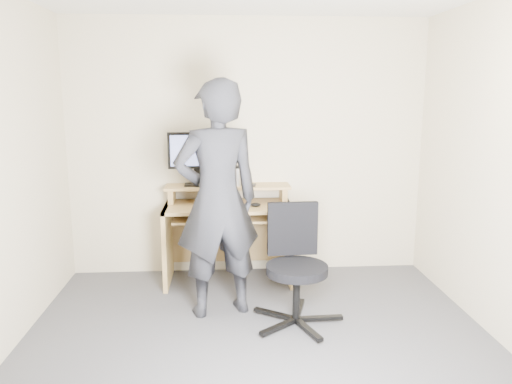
{
  "coord_description": "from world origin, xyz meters",
  "views": [
    {
      "loc": [
        -0.25,
        -3.14,
        1.79
      ],
      "look_at": [
        0.04,
        1.05,
        0.95
      ],
      "focal_mm": 35.0,
      "sensor_mm": 36.0,
      "label": 1
    }
  ],
  "objects": [
    {
      "name": "person",
      "position": [
        -0.29,
        0.75,
        0.95
      ],
      "size": [
        0.79,
        0.63,
        1.9
      ],
      "primitive_type": "imported",
      "rotation": [
        0.0,
        0.0,
        3.43
      ],
      "color": "black",
      "rests_on": "ground"
    },
    {
      "name": "keyboard",
      "position": [
        -0.24,
        1.36,
        0.67
      ],
      "size": [
        0.48,
        0.26,
        0.03
      ],
      "primitive_type": "cube",
      "rotation": [
        0.0,
        0.0,
        0.18
      ],
      "color": "black",
      "rests_on": "desk"
    },
    {
      "name": "monitor",
      "position": [
        -0.5,
        1.61,
        1.22
      ],
      "size": [
        0.54,
        0.15,
        0.51
      ],
      "rotation": [
        0.0,
        0.0,
        0.08
      ],
      "color": "black",
      "rests_on": "desk"
    },
    {
      "name": "ground",
      "position": [
        0.0,
        0.0,
        0.0
      ],
      "size": [
        3.5,
        3.5,
        0.0
      ],
      "primitive_type": "plane",
      "color": "#535258",
      "rests_on": "ground"
    },
    {
      "name": "travel_mug",
      "position": [
        -0.11,
        1.57,
        1.0
      ],
      "size": [
        0.1,
        0.1,
        0.17
      ],
      "primitive_type": "cylinder",
      "rotation": [
        0.0,
        0.0,
        0.35
      ],
      "color": "silver",
      "rests_on": "desk"
    },
    {
      "name": "charger",
      "position": [
        -0.49,
        1.53,
        0.93
      ],
      "size": [
        0.05,
        0.05,
        0.03
      ],
      "primitive_type": "cube",
      "rotation": [
        0.0,
        0.0,
        -0.16
      ],
      "color": "black",
      "rests_on": "desk"
    },
    {
      "name": "mouse",
      "position": [
        0.05,
        1.35,
        0.77
      ],
      "size": [
        0.11,
        0.09,
        0.04
      ],
      "primitive_type": "ellipsoid",
      "rotation": [
        0.0,
        0.0,
        -0.34
      ],
      "color": "black",
      "rests_on": "desk"
    },
    {
      "name": "desk",
      "position": [
        -0.2,
        1.53,
        0.55
      ],
      "size": [
        1.2,
        0.6,
        0.91
      ],
      "color": "tan",
      "rests_on": "ground"
    },
    {
      "name": "smartphone",
      "position": [
        0.03,
        1.57,
        0.92
      ],
      "size": [
        0.09,
        0.14,
        0.01
      ],
      "primitive_type": "cube",
      "rotation": [
        0.0,
        0.0,
        -0.16
      ],
      "color": "black",
      "rests_on": "desk"
    },
    {
      "name": "back_wall",
      "position": [
        0.0,
        1.75,
        1.25
      ],
      "size": [
        3.5,
        0.02,
        2.5
      ],
      "primitive_type": "cube",
      "color": "beige",
      "rests_on": "ground"
    },
    {
      "name": "headphones",
      "position": [
        -0.34,
        1.64,
        0.92
      ],
      "size": [
        0.2,
        0.2,
        0.06
      ],
      "primitive_type": "torus",
      "rotation": [
        0.26,
        0.0,
        -0.35
      ],
      "color": "silver",
      "rests_on": "desk"
    },
    {
      "name": "office_chair",
      "position": [
        0.31,
        0.55,
        0.5
      ],
      "size": [
        0.7,
        0.73,
        0.91
      ],
      "rotation": [
        0.0,
        0.0,
        0.04
      ],
      "color": "black",
      "rests_on": "ground"
    },
    {
      "name": "external_drive",
      "position": [
        -0.34,
        1.61,
        1.01
      ],
      "size": [
        0.1,
        0.14,
        0.2
      ],
      "primitive_type": "cube",
      "rotation": [
        0.0,
        0.0,
        -0.23
      ],
      "color": "black",
      "rests_on": "desk"
    }
  ]
}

